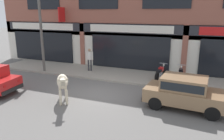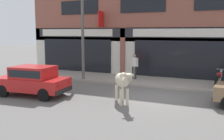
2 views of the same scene
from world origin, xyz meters
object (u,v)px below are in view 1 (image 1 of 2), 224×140
(cow, at_px, (63,82))
(car_0, at_px, (185,91))
(motorcycle_1, at_px, (180,75))
(pedestrian, at_px, (90,57))
(motorcycle_0, at_px, (160,73))
(utility_pole, at_px, (41,29))

(cow, relative_size, car_0, 0.50)
(motorcycle_1, xyz_separation_m, pedestrian, (-6.22, 0.06, 0.60))
(car_0, distance_m, motorcycle_0, 4.14)
(car_0, distance_m, utility_pole, 10.30)
(pedestrian, height_order, utility_pole, utility_pole)
(motorcycle_1, xyz_separation_m, utility_pole, (-9.23, -1.19, 2.58))
(motorcycle_0, height_order, utility_pole, utility_pole)
(car_0, height_order, pedestrian, pedestrian)
(motorcycle_1, bearing_deg, cow, -133.56)
(cow, xyz_separation_m, car_0, (5.41, 1.42, -0.19))
(car_0, xyz_separation_m, motorcycle_0, (-1.70, 3.76, -0.31))
(car_0, relative_size, motorcycle_0, 2.05)
(motorcycle_0, relative_size, utility_pole, 0.30)
(motorcycle_0, bearing_deg, car_0, -65.65)
(motorcycle_0, bearing_deg, cow, -125.57)
(utility_pole, bearing_deg, cow, -43.00)
(pedestrian, distance_m, utility_pole, 3.81)
(pedestrian, relative_size, utility_pole, 0.27)
(utility_pole, bearing_deg, motorcycle_0, 8.43)
(car_0, distance_m, motorcycle_1, 3.81)
(cow, xyz_separation_m, motorcycle_0, (3.71, 5.19, -0.50))
(pedestrian, bearing_deg, utility_pole, -157.50)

